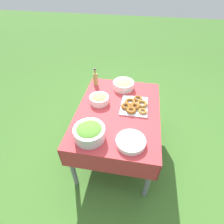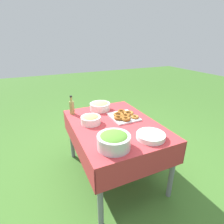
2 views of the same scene
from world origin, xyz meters
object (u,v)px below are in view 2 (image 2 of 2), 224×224
at_px(pasta_bowl, 100,106).
at_px(donut_platter, 124,116).
at_px(plate_stack, 151,136).
at_px(bread_bowl, 91,119).
at_px(olive_oil_bottle, 72,107).
at_px(salad_bowl, 114,140).

bearing_deg(pasta_bowl, donut_platter, -154.72).
bearing_deg(pasta_bowl, plate_stack, -168.65).
relative_size(donut_platter, bread_bowl, 1.63).
bearing_deg(pasta_bowl, olive_oil_bottle, 87.79).
bearing_deg(bread_bowl, donut_platter, -92.56).
height_order(donut_platter, plate_stack, same).
relative_size(pasta_bowl, plate_stack, 0.98).
xyz_separation_m(salad_bowl, pasta_bowl, (0.85, -0.20, -0.02)).
bearing_deg(bread_bowl, salad_bowl, -176.46).
bearing_deg(plate_stack, olive_oil_bottle, 31.44).
bearing_deg(olive_oil_bottle, bread_bowl, -159.91).
distance_m(donut_platter, bread_bowl, 0.40).
bearing_deg(pasta_bowl, bread_bowl, 144.66).
relative_size(donut_platter, plate_stack, 1.32).
xyz_separation_m(pasta_bowl, donut_platter, (-0.35, -0.16, -0.03)).
height_order(pasta_bowl, olive_oil_bottle, olive_oil_bottle).
bearing_deg(donut_platter, pasta_bowl, 25.28).
relative_size(salad_bowl, donut_platter, 0.81).
bearing_deg(pasta_bowl, salad_bowl, 166.64).
xyz_separation_m(salad_bowl, plate_stack, (-0.01, -0.37, -0.05)).
xyz_separation_m(pasta_bowl, olive_oil_bottle, (0.01, 0.36, 0.03)).
distance_m(pasta_bowl, bread_bowl, 0.40).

